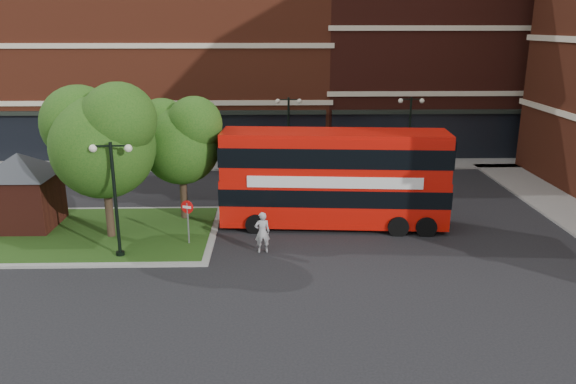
{
  "coord_description": "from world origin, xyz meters",
  "views": [
    {
      "loc": [
        1.02,
        -21.94,
        9.47
      ],
      "look_at": [
        1.67,
        3.13,
        2.0
      ],
      "focal_mm": 35.0,
      "sensor_mm": 36.0,
      "label": 1
    }
  ],
  "objects_px": {
    "woman": "(262,232)",
    "car_silver": "(255,161)",
    "bus": "(334,172)",
    "car_white": "(327,157)"
  },
  "relations": [
    {
      "from": "bus",
      "to": "woman",
      "type": "xyz_separation_m",
      "value": [
        -3.39,
        -3.27,
        -1.79
      ]
    },
    {
      "from": "woman",
      "to": "car_white",
      "type": "height_order",
      "value": "woman"
    },
    {
      "from": "bus",
      "to": "car_silver",
      "type": "distance_m",
      "value": 11.45
    },
    {
      "from": "woman",
      "to": "car_silver",
      "type": "distance_m",
      "value": 13.79
    },
    {
      "from": "bus",
      "to": "car_silver",
      "type": "bearing_deg",
      "value": 115.86
    },
    {
      "from": "bus",
      "to": "woman",
      "type": "distance_m",
      "value": 5.04
    },
    {
      "from": "woman",
      "to": "bus",
      "type": "bearing_deg",
      "value": -145.12
    },
    {
      "from": "car_silver",
      "to": "woman",
      "type": "bearing_deg",
      "value": -174.45
    },
    {
      "from": "bus",
      "to": "car_silver",
      "type": "height_order",
      "value": "bus"
    },
    {
      "from": "car_white",
      "to": "car_silver",
      "type": "bearing_deg",
      "value": 107.46
    }
  ]
}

